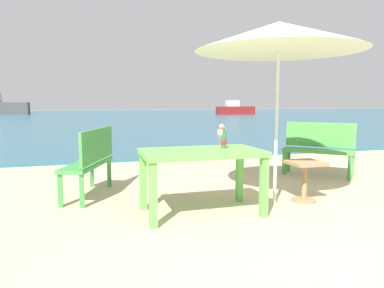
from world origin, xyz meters
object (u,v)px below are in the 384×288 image
(side_table_wood, at_px, (305,175))
(bench_green_left, at_px, (91,158))
(swimmer_person, at_px, (221,130))
(beer_bottle_amber, at_px, (224,141))
(bench_green_right, at_px, (319,145))
(patio_umbrella, at_px, (279,37))
(boat_fishing_trawler, at_px, (235,109))
(picnic_table_green, at_px, (202,159))

(side_table_wood, distance_m, bench_green_left, 2.92)
(side_table_wood, bearing_deg, swimmer_person, 76.00)
(beer_bottle_amber, distance_m, bench_green_left, 1.92)
(bench_green_right, bearing_deg, patio_umbrella, -140.18)
(beer_bottle_amber, relative_size, patio_umbrella, 0.12)
(side_table_wood, relative_size, swimmer_person, 1.32)
(boat_fishing_trawler, bearing_deg, bench_green_right, -110.34)
(boat_fishing_trawler, bearing_deg, beer_bottle_amber, -113.49)
(side_table_wood, xyz_separation_m, bench_green_right, (1.23, 1.40, 0.19))
(beer_bottle_amber, height_order, bench_green_right, beer_bottle_amber)
(beer_bottle_amber, bearing_deg, boat_fishing_trawler, 66.51)
(patio_umbrella, height_order, bench_green_left, patio_umbrella)
(patio_umbrella, relative_size, swimmer_person, 5.61)
(picnic_table_green, xyz_separation_m, boat_fishing_trawler, (12.95, 29.17, -0.06))
(picnic_table_green, height_order, bench_green_right, bench_green_right)
(beer_bottle_amber, height_order, bench_green_left, beer_bottle_amber)
(bench_green_left, xyz_separation_m, boat_fishing_trawler, (14.19, 28.00, 0.05))
(picnic_table_green, bearing_deg, boat_fishing_trawler, 66.06)
(picnic_table_green, distance_m, boat_fishing_trawler, 31.91)
(patio_umbrella, bearing_deg, swimmer_person, 73.32)
(patio_umbrella, bearing_deg, bench_green_right, 39.82)
(patio_umbrella, height_order, swimmer_person, patio_umbrella)
(bench_green_right, relative_size, swimmer_person, 2.71)
(side_table_wood, xyz_separation_m, bench_green_left, (-2.71, 1.07, 0.19))
(picnic_table_green, relative_size, bench_green_left, 1.12)
(bench_green_right, bearing_deg, beer_bottle_amber, -149.17)
(picnic_table_green, height_order, side_table_wood, picnic_table_green)
(picnic_table_green, relative_size, bench_green_right, 1.26)
(swimmer_person, bearing_deg, beer_bottle_amber, -110.95)
(patio_umbrella, distance_m, swimmer_person, 9.21)
(picnic_table_green, height_order, swimmer_person, picnic_table_green)
(picnic_table_green, distance_m, patio_umbrella, 1.80)
(beer_bottle_amber, distance_m, patio_umbrella, 1.46)
(side_table_wood, distance_m, boat_fishing_trawler, 31.26)
(side_table_wood, relative_size, boat_fishing_trawler, 0.14)
(picnic_table_green, bearing_deg, bench_green_right, 29.03)
(bench_green_left, bearing_deg, boat_fishing_trawler, 63.13)
(swimmer_person, bearing_deg, bench_green_left, -122.67)
(beer_bottle_amber, xyz_separation_m, bench_green_right, (2.39, 1.43, -0.31))
(picnic_table_green, distance_m, side_table_wood, 1.50)
(beer_bottle_amber, bearing_deg, bench_green_left, 144.56)
(bench_green_left, distance_m, bench_green_right, 3.95)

